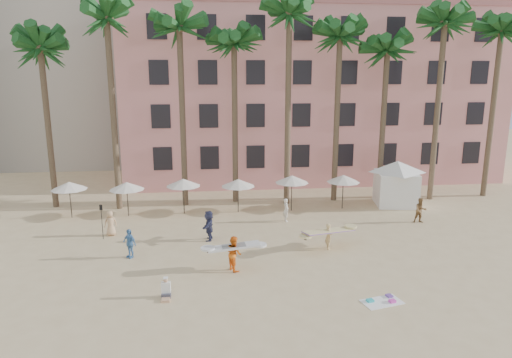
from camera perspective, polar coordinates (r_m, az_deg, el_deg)
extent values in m
plane|color=#D1B789|center=(22.68, 2.67, -13.31)|extent=(120.00, 120.00, 0.00)
cube|color=pink|center=(47.25, 6.38, 10.39)|extent=(35.00, 14.00, 16.00)
cylinder|color=brown|center=(37.70, -24.51, 5.64)|extent=(0.44, 0.44, 12.00)
cylinder|color=brown|center=(35.37, -17.40, 7.44)|extent=(0.44, 0.44, 14.00)
cylinder|color=brown|center=(35.28, -9.16, 7.44)|extent=(0.44, 0.44, 13.50)
cylinder|color=brown|center=(35.86, -2.65, 6.87)|extent=(0.44, 0.44, 12.50)
cylinder|color=brown|center=(35.25, 4.01, 8.38)|extent=(0.44, 0.44, 14.50)
cylinder|color=brown|center=(36.72, 10.05, 7.22)|extent=(0.44, 0.44, 13.00)
cylinder|color=brown|center=(38.54, 15.57, 6.46)|extent=(0.44, 0.44, 12.00)
cylinder|color=brown|center=(39.22, 21.69, 7.60)|extent=(0.44, 0.44, 14.00)
cylinder|color=brown|center=(42.21, 27.40, 7.04)|extent=(0.44, 0.44, 13.50)
cylinder|color=#332B23|center=(35.13, -22.18, -2.52)|extent=(0.07, 0.07, 2.50)
cone|color=white|center=(34.87, -22.34, -0.77)|extent=(2.50, 2.50, 0.55)
cylinder|color=#332B23|center=(34.15, -15.76, -2.55)|extent=(0.07, 0.07, 2.40)
cone|color=white|center=(33.90, -15.86, -0.83)|extent=(2.50, 2.50, 0.55)
cylinder|color=#332B23|center=(33.89, -9.02, -2.24)|extent=(0.07, 0.07, 2.50)
cone|color=white|center=(33.62, -9.09, -0.43)|extent=(2.50, 2.50, 0.55)
cylinder|color=#332B23|center=(33.83, -2.24, -2.20)|extent=(0.07, 0.07, 2.40)
cone|color=white|center=(33.58, -2.26, -0.47)|extent=(2.50, 2.50, 0.55)
cylinder|color=#332B23|center=(34.21, 4.47, -1.89)|extent=(0.07, 0.07, 2.60)
cone|color=white|center=(33.94, 4.50, -0.01)|extent=(2.50, 2.50, 0.55)
cylinder|color=#332B23|center=(35.36, 10.79, -1.68)|extent=(0.07, 0.07, 2.50)
cone|color=white|center=(35.10, 10.87, 0.06)|extent=(2.50, 2.50, 0.55)
cube|color=white|center=(37.40, 17.08, -1.15)|extent=(3.48, 3.48, 2.60)
cone|color=white|center=(37.03, 17.25, 1.48)|extent=(5.22, 5.22, 0.90)
cube|color=white|center=(22.05, 15.48, -14.58)|extent=(1.98, 1.39, 0.02)
cube|color=#29ACB4|center=(21.90, 14.07, -14.51)|extent=(0.35, 0.31, 0.10)
cube|color=#DA3CB4|center=(22.09, 16.67, -14.40)|extent=(0.32, 0.28, 0.12)
cube|color=#6A419C|center=(22.56, 16.32, -13.83)|extent=(0.32, 0.35, 0.08)
imported|color=tan|center=(27.22, 9.06, -7.07)|extent=(0.40, 0.59, 1.58)
cube|color=beige|center=(27.12, 9.08, -6.44)|extent=(3.40, 2.08, 0.40)
imported|color=orange|center=(24.11, -2.77, -9.25)|extent=(1.02, 1.11, 1.85)
cube|color=silver|center=(23.97, -2.78, -8.43)|extent=(2.78, 0.95, 0.29)
imported|color=#2C2E4D|center=(28.39, -5.90, -5.79)|extent=(0.83, 1.82, 1.89)
imported|color=silver|center=(31.86, 3.78, -3.89)|extent=(0.43, 0.62, 1.64)
imported|color=#4E81B7|center=(26.63, -15.53, -7.75)|extent=(1.01, 0.94, 1.67)
imported|color=tan|center=(30.50, -17.72, -5.28)|extent=(0.90, 0.71, 1.63)
imported|color=olive|center=(33.50, 19.87, -3.72)|extent=(0.88, 0.70, 1.75)
cylinder|color=black|center=(29.93, -18.68, -5.22)|extent=(0.04, 0.04, 2.10)
cube|color=black|center=(29.65, -18.82, -3.38)|extent=(0.18, 0.03, 0.35)
cube|color=#3F3F4C|center=(22.04, -11.15, -14.05)|extent=(0.42, 0.40, 0.23)
cube|color=tan|center=(21.78, -11.22, -14.57)|extent=(0.38, 0.42, 0.11)
cube|color=white|center=(21.93, -11.19, -13.16)|extent=(0.42, 0.25, 0.52)
sphere|color=tan|center=(21.76, -11.23, -12.26)|extent=(0.23, 0.23, 0.23)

